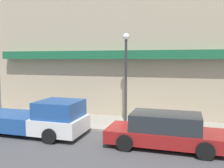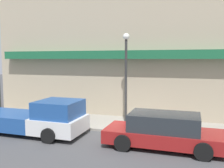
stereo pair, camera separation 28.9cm
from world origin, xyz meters
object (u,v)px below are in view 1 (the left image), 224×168
at_px(street_lamp, 126,67).
at_px(parked_car, 165,131).
at_px(fire_hydrant, 140,122).
at_px(pickup_truck, 36,119).

bearing_deg(street_lamp, parked_car, -50.55).
distance_m(parked_car, fire_hydrant, 2.58).
bearing_deg(street_lamp, pickup_truck, -142.03).
distance_m(parked_car, street_lamp, 4.60).
relative_size(fire_hydrant, street_lamp, 0.14).
relative_size(pickup_truck, fire_hydrant, 8.48).
height_order(pickup_truck, fire_hydrant, pickup_truck).
bearing_deg(parked_car, fire_hydrant, 122.39).
xyz_separation_m(pickup_truck, fire_hydrant, (4.77, 2.13, -0.30)).
height_order(parked_car, street_lamp, street_lamp).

